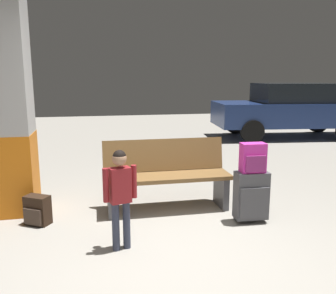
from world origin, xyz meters
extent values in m
cube|color=gray|center=(0.00, 4.00, -0.05)|extent=(18.00, 18.00, 0.10)
cube|color=orange|center=(-1.75, 1.76, 0.50)|extent=(0.57, 0.57, 1.00)
cube|color=#B2B2B2|center=(-1.75, 1.76, 1.85)|extent=(0.56, 0.56, 1.69)
cube|color=brown|center=(0.17, 1.42, 0.44)|extent=(1.60, 0.44, 0.05)
cube|color=brown|center=(0.17, 1.67, 0.68)|extent=(1.60, 0.12, 0.42)
cube|color=#4C4C51|center=(-0.55, 1.42, 0.21)|extent=(0.08, 0.40, 0.41)
cube|color=#4C4C51|center=(0.89, 1.42, 0.21)|extent=(0.08, 0.40, 0.41)
cube|color=#4C4C51|center=(1.06, 0.86, 0.32)|extent=(0.39, 0.22, 0.56)
cube|color=#4C4C51|center=(1.05, 0.75, 0.26)|extent=(0.34, 0.04, 0.36)
cube|color=#A5A5AA|center=(1.06, 0.94, 0.59)|extent=(0.14, 0.03, 0.02)
cylinder|color=black|center=(0.90, 0.95, 0.02)|extent=(0.02, 0.04, 0.04)
cylinder|color=black|center=(1.22, 0.94, 0.02)|extent=(0.02, 0.04, 0.04)
cube|color=#D833A5|center=(1.06, 0.86, 0.77)|extent=(0.29, 0.18, 0.34)
cube|color=#8E2B70|center=(1.05, 0.77, 0.72)|extent=(0.23, 0.04, 0.19)
cylinder|color=black|center=(1.06, 0.86, 0.93)|extent=(0.06, 0.03, 0.02)
cylinder|color=#33384C|center=(-0.44, 0.48, 0.24)|extent=(0.07, 0.07, 0.49)
cylinder|color=#33384C|center=(-0.54, 0.45, 0.24)|extent=(0.07, 0.07, 0.49)
cube|color=maroon|center=(-0.49, 0.46, 0.66)|extent=(0.22, 0.17, 0.35)
cylinder|color=maroon|center=(-0.35, 0.50, 0.68)|extent=(0.06, 0.06, 0.33)
cylinder|color=maroon|center=(-0.63, 0.43, 0.68)|extent=(0.06, 0.06, 0.33)
sphere|color=#A87A5B|center=(-0.49, 0.46, 0.92)|extent=(0.14, 0.14, 0.14)
sphere|color=black|center=(-0.49, 0.46, 0.94)|extent=(0.13, 0.13, 0.13)
cylinder|color=red|center=(-0.59, 0.54, 0.68)|extent=(0.06, 0.06, 0.10)
cylinder|color=red|center=(-0.59, 0.54, 0.75)|extent=(0.01, 0.01, 0.06)
cube|color=black|center=(-1.40, 1.28, 0.17)|extent=(0.32, 0.28, 0.34)
cube|color=#423328|center=(-1.44, 1.20, 0.12)|extent=(0.21, 0.14, 0.19)
cylinder|color=black|center=(-1.40, 1.28, 0.33)|extent=(0.06, 0.05, 0.02)
cube|color=navy|center=(4.63, 6.29, 0.67)|extent=(4.26, 2.14, 0.64)
cube|color=black|center=(4.78, 6.27, 1.25)|extent=(2.26, 1.76, 0.52)
cylinder|color=black|center=(3.25, 5.64, 0.30)|extent=(0.62, 0.26, 0.60)
cylinder|color=black|center=(3.43, 7.23, 0.30)|extent=(0.62, 0.26, 0.60)
cylinder|color=black|center=(6.01, 6.94, 0.30)|extent=(0.62, 0.26, 0.60)
camera|label=1|loc=(-0.70, -2.88, 1.69)|focal=38.36mm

